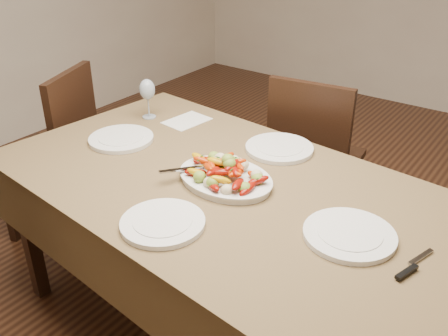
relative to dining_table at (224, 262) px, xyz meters
name	(u,v)px	position (x,y,z in m)	size (l,w,h in m)	color
floor	(253,290)	(-0.03, 0.29, -0.38)	(6.00, 6.00, 0.00)	#3A1F11
dining_table	(224,262)	(0.00, 0.00, 0.00)	(1.84, 1.04, 0.76)	brown
chair_far	(317,158)	(-0.04, 0.91, 0.10)	(0.42, 0.42, 0.95)	black
chair_left	(48,154)	(-1.25, 0.08, 0.10)	(0.42, 0.42, 0.95)	black
serving_platter	(225,180)	(0.00, 0.00, 0.39)	(0.38, 0.28, 0.02)	white
roasted_vegetables	(225,166)	(0.00, 0.00, 0.45)	(0.31, 0.21, 0.09)	maroon
serving_spoon	(206,169)	(-0.07, -0.03, 0.43)	(0.28, 0.06, 0.03)	#9EA0A8
plate_left	(121,139)	(-0.58, 0.03, 0.39)	(0.28, 0.28, 0.02)	white
plate_right	(349,235)	(0.52, -0.05, 0.39)	(0.29, 0.29, 0.02)	white
plate_far	(279,148)	(0.03, 0.36, 0.39)	(0.29, 0.29, 0.02)	white
plate_near	(163,223)	(0.00, -0.35, 0.39)	(0.28, 0.28, 0.02)	white
wine_glass	(148,98)	(-0.67, 0.30, 0.48)	(0.08, 0.08, 0.20)	#8C99A5
menu_card	(187,121)	(-0.49, 0.37, 0.38)	(0.15, 0.21, 0.00)	silver
table_knife	(413,266)	(0.73, -0.07, 0.38)	(0.02, 0.20, 0.01)	#9EA0A8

